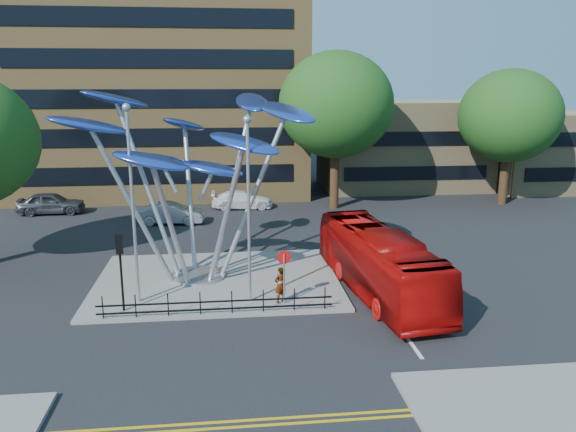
{
  "coord_description": "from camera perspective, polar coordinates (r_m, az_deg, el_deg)",
  "views": [
    {
      "loc": [
        -0.4,
        -20.84,
        9.86
      ],
      "look_at": [
        2.34,
        4.0,
        3.81
      ],
      "focal_mm": 35.0,
      "sensor_mm": 36.0,
      "label": 1
    }
  ],
  "objects": [
    {
      "name": "double_yellow_far",
      "position": [
        17.57,
        -4.16,
        -20.54
      ],
      "size": [
        40.0,
        0.12,
        0.01
      ],
      "primitive_type": "cube",
      "color": "gold",
      "rests_on": "ground"
    },
    {
      "name": "parked_car_right",
      "position": [
        44.42,
        -4.69,
        1.66
      ],
      "size": [
        4.82,
        2.02,
        1.39
      ],
      "primitive_type": "imported",
      "rotation": [
        0.0,
        0.0,
        1.56
      ],
      "color": "white",
      "rests_on": "ground"
    },
    {
      "name": "tree_right",
      "position": [
        43.7,
        4.89,
        11.17
      ],
      "size": [
        8.8,
        8.8,
        12.11
      ],
      "color": "black",
      "rests_on": "ground"
    },
    {
      "name": "traffic_island",
      "position": [
        28.58,
        -7.16,
        -6.52
      ],
      "size": [
        12.0,
        9.0,
        0.15
      ],
      "primitive_type": "cube",
      "color": "slate",
      "rests_on": "ground"
    },
    {
      "name": "pedestrian_railing_front",
      "position": [
        24.4,
        -7.31,
        -8.94
      ],
      "size": [
        10.0,
        0.06,
        1.0
      ],
      "color": "black",
      "rests_on": "traffic_island"
    },
    {
      "name": "leaf_sculpture",
      "position": [
        27.74,
        -9.78,
        7.23
      ],
      "size": [
        12.72,
        9.54,
        9.51
      ],
      "color": "#9EA0A5",
      "rests_on": "traffic_island"
    },
    {
      "name": "parked_car_mid",
      "position": [
        40.35,
        -11.79,
        0.27
      ],
      "size": [
        4.67,
        1.92,
        1.5
      ],
      "primitive_type": "imported",
      "rotation": [
        0.0,
        0.0,
        1.5
      ],
      "color": "#A7A9AF",
      "rests_on": "ground"
    },
    {
      "name": "double_yellow_near",
      "position": [
        17.82,
        -4.2,
        -20.0
      ],
      "size": [
        40.0,
        0.12,
        0.01
      ],
      "primitive_type": "cube",
      "color": "gold",
      "rests_on": "ground"
    },
    {
      "name": "low_building_far",
      "position": [
        57.89,
        25.58,
        5.98
      ],
      "size": [
        12.0,
        8.0,
        7.0
      ],
      "primitive_type": "cube",
      "color": "tan",
      "rests_on": "ground"
    },
    {
      "name": "traffic_light_island",
      "position": [
        24.87,
        -16.7,
        -3.92
      ],
      "size": [
        0.28,
        0.18,
        3.42
      ],
      "color": "black",
      "rests_on": "traffic_island"
    },
    {
      "name": "low_building_near",
      "position": [
        53.75,
        11.6,
        7.08
      ],
      "size": [
        15.0,
        8.0,
        8.0
      ],
      "primitive_type": "cube",
      "color": "tan",
      "rests_on": "ground"
    },
    {
      "name": "parked_car_left",
      "position": [
        46.09,
        -22.94,
        1.22
      ],
      "size": [
        4.92,
        2.13,
        1.65
      ],
      "primitive_type": "imported",
      "rotation": [
        0.0,
        0.0,
        1.61
      ],
      "color": "#3C3E43",
      "rests_on": "ground"
    },
    {
      "name": "tree_far",
      "position": [
        48.43,
        21.58,
        9.42
      ],
      "size": [
        8.0,
        8.0,
        10.81
      ],
      "color": "black",
      "rests_on": "ground"
    },
    {
      "name": "street_lamp_left",
      "position": [
        25.09,
        -15.6,
        2.76
      ],
      "size": [
        0.36,
        0.36,
        8.8
      ],
      "color": "#9EA0A5",
      "rests_on": "traffic_island"
    },
    {
      "name": "ground",
      "position": [
        23.06,
        -4.79,
        -11.75
      ],
      "size": [
        120.0,
        120.0,
        0.0
      ],
      "primitive_type": "plane",
      "color": "black",
      "rests_on": "ground"
    },
    {
      "name": "street_lamp_right",
      "position": [
        24.33,
        -4.05,
        2.28
      ],
      "size": [
        0.36,
        0.36,
        8.3
      ],
      "color": "#9EA0A5",
      "rests_on": "traffic_island"
    },
    {
      "name": "no_entry_sign_island",
      "position": [
        24.82,
        -0.4,
        -5.3
      ],
      "size": [
        0.6,
        0.1,
        2.45
      ],
      "color": "#9EA0A5",
      "rests_on": "traffic_island"
    },
    {
      "name": "brick_tower",
      "position": [
        53.39,
        -12.99,
        18.81
      ],
      "size": [
        25.0,
        15.0,
        30.0
      ],
      "primitive_type": "cube",
      "color": "olive",
      "rests_on": "ground"
    },
    {
      "name": "pedestrian",
      "position": [
        25.23,
        -0.8,
        -7.01
      ],
      "size": [
        0.72,
        0.65,
        1.65
      ],
      "primitive_type": "imported",
      "rotation": [
        0.0,
        0.0,
        3.7
      ],
      "color": "gray",
      "rests_on": "traffic_island"
    },
    {
      "name": "red_bus",
      "position": [
        26.83,
        9.19,
        -4.66
      ],
      "size": [
        3.87,
        11.21,
        3.06
      ],
      "primitive_type": "imported",
      "rotation": [
        0.0,
        0.0,
        0.12
      ],
      "color": "#A70907",
      "rests_on": "ground"
    }
  ]
}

